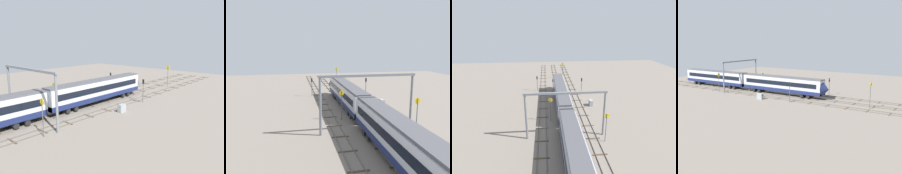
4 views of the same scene
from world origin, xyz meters
The scene contains 12 objects.
ground_plane centered at (0.00, 0.00, 0.00)m, with size 109.95×109.95×0.00m, color slate.
track_near_foreground centered at (0.00, -4.51, 0.07)m, with size 93.95×2.40×0.16m.
track_with_train centered at (0.00, 0.00, 0.07)m, with size 93.95×2.40×0.16m.
track_middle centered at (0.00, 4.51, 0.07)m, with size 93.95×2.40×0.16m.
train centered at (-13.86, 0.00, 2.66)m, with size 50.40×3.24×4.80m.
overhead_gantry centered at (-16.73, 0.27, 6.16)m, with size 0.40×14.28×8.54m.
speed_sign_near_foreground centered at (22.22, -2.66, 3.89)m, with size 0.14×1.08×5.83m.
speed_sign_mid_trackside centered at (-18.87, -6.35, 3.44)m, with size 0.14×0.90×5.34m.
speed_sign_far_trackside centered at (-10.63, 2.75, 3.25)m, with size 0.14×0.83×5.12m.
signal_light_trackside_approach centered at (4.59, -6.48, 3.14)m, with size 0.31×0.32×4.82m.
signal_light_trackside_departure centered at (8.85, 6.18, 2.96)m, with size 0.31×0.32×4.52m.
relay_cabinet centered at (-3.50, -7.39, 0.72)m, with size 1.53×0.80×1.43m.
Camera 3 is at (-46.77, 3.50, 19.45)m, focal length 30.81 mm.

